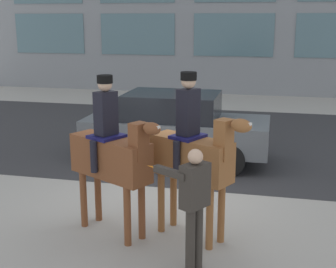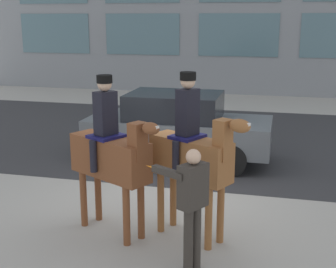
{
  "view_description": "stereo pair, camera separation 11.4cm",
  "coord_description": "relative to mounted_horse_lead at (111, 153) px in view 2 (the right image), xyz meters",
  "views": [
    {
      "loc": [
        1.87,
        -8.22,
        3.36
      ],
      "look_at": [
        0.21,
        -0.95,
        1.5
      ],
      "focal_mm": 50.0,
      "sensor_mm": 36.0,
      "label": 1
    },
    {
      "loc": [
        1.98,
        -8.19,
        3.36
      ],
      "look_at": [
        0.21,
        -0.95,
        1.5
      ],
      "focal_mm": 50.0,
      "sensor_mm": 36.0,
      "label": 2
    }
  ],
  "objects": [
    {
      "name": "ground_plane",
      "position": [
        0.52,
        1.66,
        -1.32
      ],
      "size": [
        80.0,
        80.0,
        0.0
      ],
      "primitive_type": "plane",
      "color": "#9E9B93"
    },
    {
      "name": "road_surface",
      "position": [
        0.52,
        6.41,
        -1.32
      ],
      "size": [
        24.93,
        8.5,
        0.01
      ],
      "color": "#2D2D30",
      "rests_on": "ground_plane"
    },
    {
      "name": "mounted_horse_lead",
      "position": [
        0.0,
        0.0,
        0.0
      ],
      "size": [
        1.69,
        1.11,
        2.53
      ],
      "rotation": [
        0.0,
        0.0,
        -0.49
      ],
      "color": "brown",
      "rests_on": "ground_plane"
    },
    {
      "name": "mounted_horse_companion",
      "position": [
        1.26,
        0.13,
        0.05
      ],
      "size": [
        1.63,
        1.05,
        2.59
      ],
      "rotation": [
        0.0,
        0.0,
        -0.47
      ],
      "color": "brown",
      "rests_on": "ground_plane"
    },
    {
      "name": "pedestrian_bystander",
      "position": [
        1.44,
        -0.87,
        -0.3
      ],
      "size": [
        0.91,
        0.46,
        1.73
      ],
      "rotation": [
        0.0,
        0.0,
        2.61
      ],
      "color": "#332D28",
      "rests_on": "ground_plane"
    },
    {
      "name": "street_car_near_lane",
      "position": [
        0.15,
        4.05,
        -0.47
      ],
      "size": [
        4.32,
        1.88,
        1.64
      ],
      "color": "#51565B",
      "rests_on": "ground_plane"
    }
  ]
}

